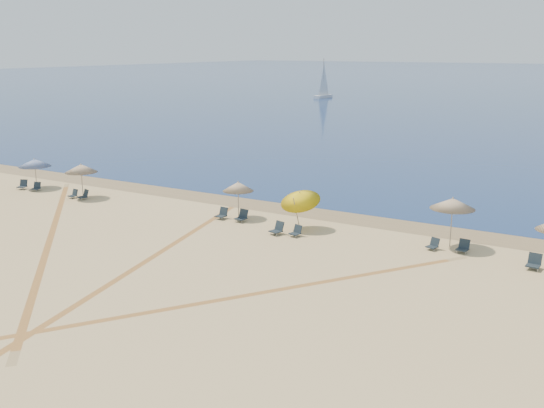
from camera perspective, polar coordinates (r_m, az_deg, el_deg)
The scene contains 19 objects.
wet_sand at distance 40.13m, azimuth 2.88°, elevation -0.61°, with size 500.00×500.00×0.00m, color olive.
umbrella_0 at distance 49.40m, azimuth -20.60°, elevation 3.50°, with size 2.32×2.32×2.22m.
umbrella_1 at distance 45.12m, azimuth -16.82°, elevation 3.10°, with size 2.20×2.20×2.39m.
umbrella_2 at distance 38.10m, azimuth -3.07°, elevation 1.58°, with size 1.88×1.88×2.27m.
umbrella_3 at distance 35.67m, azimuth 2.51°, elevation 0.61°, with size 2.27×2.31×2.56m.
umbrella_4 at distance 33.60m, azimuth 15.96°, elevation 0.04°, with size 2.29×2.29×2.65m.
chair_0 at distance 49.66m, azimuth -21.54°, elevation 1.61°, with size 0.75×0.81×0.68m.
chair_1 at distance 48.71m, azimuth -20.45°, elevation 1.45°, with size 0.70×0.75×0.62m.
chair_2 at distance 45.55m, azimuth -17.44°, elevation 0.85°, with size 0.56×0.63×0.59m.
chair_3 at distance 44.89m, azimuth -16.57°, elevation 0.78°, with size 0.74×0.80×0.68m.
chair_4 at distance 38.30m, azimuth -4.51°, elevation -0.89°, with size 0.61×0.70×0.68m.
chair_5 at distance 37.63m, azimuth -2.72°, elevation -1.10°, with size 0.66×0.75×0.72m.
chair_6 at distance 35.02m, azimuth 0.50°, elevation -2.24°, with size 0.76×0.83×0.71m.
chair_7 at distance 34.68m, azimuth 2.20°, elevation -2.48°, with size 0.64×0.71×0.62m.
chair_8 at distance 33.46m, azimuth 14.33°, elevation -3.56°, with size 0.66×0.71×0.60m.
chair_9 at distance 33.40m, azimuth 16.85°, elevation -3.71°, with size 0.61×0.69×0.66m.
chair_10 at distance 32.06m, azimuth 22.53°, elevation -4.87°, with size 0.65×0.75×0.73m.
sailboat_0 at distance 131.28m, azimuth 4.67°, elevation 10.54°, with size 1.81×5.37×7.85m.
tire_tracks at distance 30.55m, azimuth -14.18°, elevation -5.75°, with size 51.90×43.89×0.00m.
Camera 1 is at (17.79, -10.53, 10.08)m, focal length 41.80 mm.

